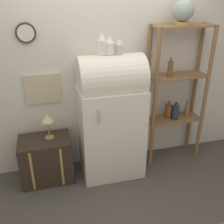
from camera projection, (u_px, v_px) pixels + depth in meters
ground_plane at (116, 182)px, 3.32m from camera, size 12.00×12.00×0.00m
wall_back at (105, 66)px, 3.23m from camera, size 7.00×0.09×2.70m
refrigerator at (111, 117)px, 3.20m from camera, size 0.77×0.59×1.56m
suitcase_trunk at (47, 159)px, 3.27m from camera, size 0.62×0.43×0.58m
shelf_unit at (176, 91)px, 3.41m from camera, size 0.76×0.32×1.83m
globe at (184, 11)px, 2.94m from camera, size 0.24×0.24×0.28m
vase_left at (102, 44)px, 2.81m from camera, size 0.10×0.10×0.24m
vase_center at (110, 46)px, 2.83m from camera, size 0.10×0.10×0.20m
vase_right at (119, 47)px, 2.87m from camera, size 0.09×0.09×0.17m
desk_lamp at (48, 120)px, 3.07m from camera, size 0.14×0.14×0.32m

